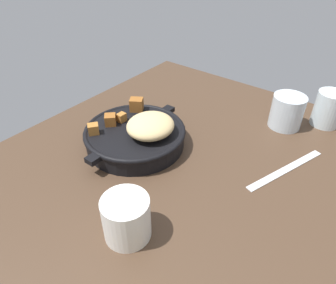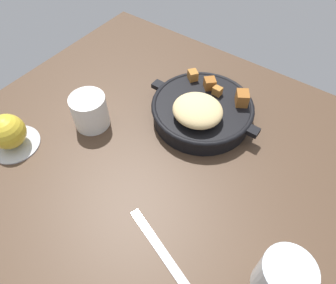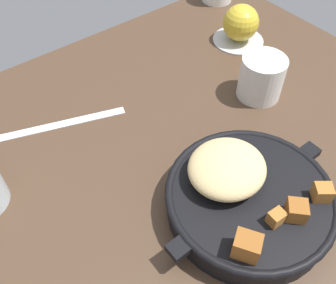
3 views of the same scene
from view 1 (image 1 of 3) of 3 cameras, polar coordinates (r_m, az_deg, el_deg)
ground_plane at (r=67.84cm, az=1.87°, el=-5.52°), size 93.54×78.96×2.40cm
cast_iron_skillet at (r=71.92cm, az=-5.77°, el=1.50°), size 27.89×23.57×8.61cm
butter_knife at (r=71.01cm, az=20.95°, el=-4.73°), size 21.42×8.83×0.36cm
ceramic_mug_white at (r=52.58cm, az=-7.68°, el=-13.77°), size 8.00×8.00×7.93cm
water_glass_short at (r=83.68cm, az=21.12°, el=5.28°), size 8.10×8.10×8.45cm
water_glass_tall at (r=88.58cm, az=27.49°, el=5.46°), size 6.99×6.99×9.04cm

